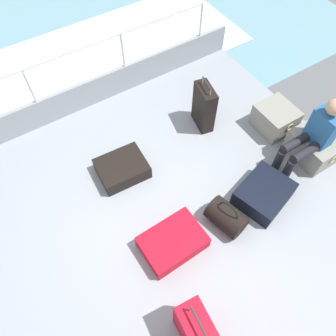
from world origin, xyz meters
TOP-DOWN VIEW (x-y plane):
  - ground_plane at (0.00, 0.00)m, footprint 4.40×5.20m
  - gunwale_port at (-2.17, 0.00)m, footprint 0.06×5.20m
  - railing_port at (-2.17, 0.00)m, footprint 0.04×4.20m
  - sea_wake at (-3.60, 0.00)m, footprint 12.00×12.00m
  - cargo_crate_0 at (-0.30, 2.10)m, footprint 0.56×0.49m
  - cargo_crate_1 at (0.36, 2.19)m, footprint 0.65×0.49m
  - passenger_seated at (0.36, 2.01)m, footprint 0.34×0.66m
  - suitcase_0 at (0.44, -0.14)m, footprint 0.52×0.73m
  - suitcase_1 at (-0.77, -0.15)m, footprint 0.55×0.66m
  - suitcase_2 at (0.53, 1.17)m, footprint 0.71×0.78m
  - suitcase_3 at (1.35, -0.47)m, footprint 0.46×0.29m
  - suitcase_4 at (-0.91, 1.27)m, footprint 0.43×0.26m
  - duffel_bag at (0.54, 0.56)m, footprint 0.52×0.41m

SIDE VIEW (x-z plane):
  - sea_wake at x=-3.60m, z-range -0.35..-0.33m
  - ground_plane at x=0.00m, z-range -0.06..0.00m
  - suitcase_1 at x=-0.77m, z-range 0.00..0.21m
  - suitcase_0 at x=0.44m, z-range 0.00..0.21m
  - suitcase_2 at x=0.53m, z-range 0.00..0.25m
  - duffel_bag at x=0.54m, z-range -0.07..0.39m
  - cargo_crate_1 at x=0.36m, z-range 0.00..0.36m
  - cargo_crate_0 at x=-0.30m, z-range 0.00..0.37m
  - gunwale_port at x=-2.17m, z-range 0.00..0.45m
  - suitcase_3 at x=1.35m, z-range -0.06..0.68m
  - suitcase_4 at x=-0.91m, z-range -0.05..0.74m
  - passenger_seated at x=0.36m, z-range 0.02..1.08m
  - railing_port at x=-2.17m, z-range 0.27..1.29m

